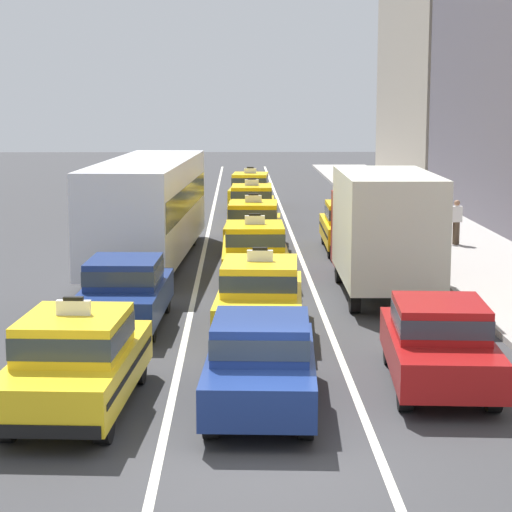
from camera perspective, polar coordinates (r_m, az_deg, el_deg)
The scene contains 17 objects.
ground_plane at distance 14.14m, azimuth 0.83°, elevation -12.04°, with size 160.00×160.00×0.00m, color #353538.
lane_stripe_left_center at distance 33.57m, azimuth -3.04°, elevation 0.49°, with size 0.14×80.00×0.01m, color silver.
lane_stripe_center_right at distance 33.62m, azimuth 2.42°, elevation 0.50°, with size 0.14×80.00×0.01m, color silver.
sidewalk_curb at distance 29.62m, azimuth 13.90°, elevation -0.82°, with size 4.00×90.00×0.15m, color #9E9993.
taxi_left_nearest at distance 16.30m, azimuth -10.53°, elevation -6.03°, with size 2.10×4.66×1.96m.
sedan_left_second at distance 22.06m, azimuth -7.73°, elevation -2.01°, with size 1.92×4.36×1.58m.
bus_left_third at distance 30.79m, azimuth -6.34°, elevation 3.05°, with size 3.14×11.32×3.22m.
sedan_center_nearest at distance 16.10m, azimuth 0.30°, elevation -6.17°, with size 1.99×4.39×1.58m.
taxi_center_second at distance 21.11m, azimuth 0.24°, elevation -2.35°, with size 2.07×4.66×1.96m.
taxi_center_third at distance 27.20m, azimuth -0.08°, elevation 0.28°, with size 1.84×4.57×1.96m.
taxi_center_fourth at distance 32.87m, azimuth -0.15°, elevation 1.85°, with size 2.03×4.64×1.96m.
taxi_center_fifth at distance 39.16m, azimuth -0.25°, elevation 3.05°, with size 1.95×4.61×1.96m.
taxi_center_sixth at distance 45.46m, azimuth -0.33°, elevation 3.93°, with size 2.12×4.67×1.96m.
sedan_right_nearest at distance 17.68m, azimuth 10.72°, elevation -4.93°, with size 2.06×4.41×1.58m.
box_truck_right_second at distance 25.69m, azimuth 7.44°, elevation 1.70°, with size 2.37×6.99×3.27m.
taxi_right_third at distance 32.88m, azimuth 5.58°, elevation 1.81°, with size 1.91×4.60×1.96m.
pedestrian_near_crosswalk at distance 33.93m, azimuth 11.71°, elevation 1.95°, with size 0.47×0.24×1.54m.
Camera 1 is at (-0.45, -13.16, 5.15)m, focal length 67.85 mm.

